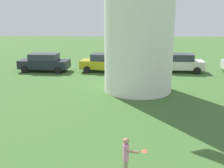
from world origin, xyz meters
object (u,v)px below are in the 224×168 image
(player_far, at_px, (127,155))
(parked_car_mustard, at_px, (106,62))
(parked_car_black, at_px, (44,62))
(parked_car_cream, at_px, (179,63))

(player_far, bearing_deg, parked_car_mustard, 94.77)
(parked_car_black, bearing_deg, player_far, -67.11)
(player_far, bearing_deg, parked_car_cream, 72.46)
(parked_car_black, relative_size, parked_car_mustard, 0.98)
(player_far, xyz_separation_m, parked_car_mustard, (-1.31, 15.67, 0.10))
(parked_car_black, xyz_separation_m, parked_car_mustard, (5.32, -0.03, 0.00))
(player_far, bearing_deg, parked_car_black, 112.89)
(parked_car_black, relative_size, parked_car_cream, 1.03)
(parked_car_cream, bearing_deg, player_far, -107.54)
(parked_car_cream, bearing_deg, parked_car_black, -179.78)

